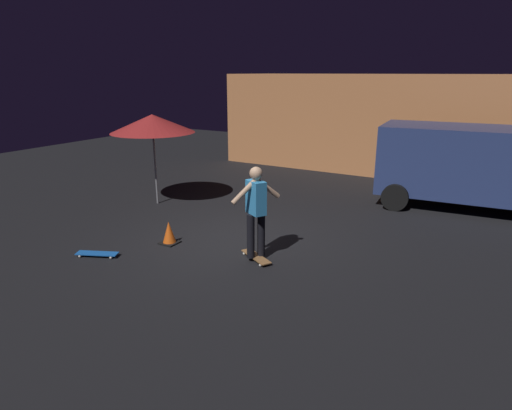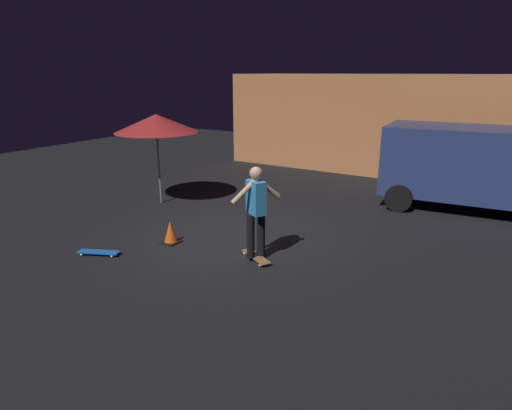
# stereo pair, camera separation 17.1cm
# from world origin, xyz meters

# --- Properties ---
(ground_plane) EXTENTS (28.00, 28.00, 0.00)m
(ground_plane) POSITION_xyz_m (0.00, 0.00, 0.00)
(ground_plane) COLOR black
(low_building) EXTENTS (11.16, 3.33, 3.23)m
(low_building) POSITION_xyz_m (0.80, 8.60, 1.62)
(low_building) COLOR #C67A47
(low_building) RESTS_ON ground_plane
(parked_van) EXTENTS (4.75, 2.55, 2.03)m
(parked_van) POSITION_xyz_m (4.00, 4.86, 1.16)
(parked_van) COLOR navy
(parked_van) RESTS_ON ground_plane
(patio_umbrella) EXTENTS (2.10, 2.10, 2.30)m
(patio_umbrella) POSITION_xyz_m (-3.17, 1.19, 2.07)
(patio_umbrella) COLOR slate
(patio_umbrella) RESTS_ON ground_plane
(skateboard_ridden) EXTENTS (0.78, 0.56, 0.07)m
(skateboard_ridden) POSITION_xyz_m (0.89, -0.63, 0.06)
(skateboard_ridden) COLOR olive
(skateboard_ridden) RESTS_ON ground_plane
(skateboard_spare) EXTENTS (0.79, 0.50, 0.07)m
(skateboard_spare) POSITION_xyz_m (-1.75, -2.01, 0.06)
(skateboard_spare) COLOR #1959B2
(skateboard_spare) RESTS_ON ground_plane
(skater) EXTENTS (0.56, 0.90, 1.67)m
(skater) POSITION_xyz_m (0.89, -0.63, 1.04)
(skater) COLOR black
(skater) RESTS_ON skateboard_ridden
(traffic_cone) EXTENTS (0.34, 0.34, 0.46)m
(traffic_cone) POSITION_xyz_m (-1.02, -0.82, 0.21)
(traffic_cone) COLOR black
(traffic_cone) RESTS_ON ground_plane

